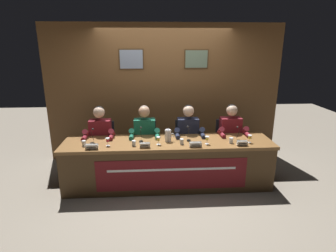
{
  "coord_description": "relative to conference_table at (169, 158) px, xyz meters",
  "views": [
    {
      "loc": [
        -0.26,
        -4.05,
        2.21
      ],
      "look_at": [
        0.0,
        0.0,
        1.0
      ],
      "focal_mm": 29.21,
      "sensor_mm": 36.0,
      "label": 1
    }
  ],
  "objects": [
    {
      "name": "water_pitcher_central",
      "position": [
        -0.0,
        0.12,
        0.33
      ],
      "size": [
        0.15,
        0.1,
        0.21
      ],
      "color": "silver",
      "rests_on": "conference_table"
    },
    {
      "name": "juice_glass_center_right",
      "position": [
        0.59,
        -0.05,
        0.33
      ],
      "size": [
        0.06,
        0.06,
        0.12
      ],
      "color": "white",
      "rests_on": "conference_table"
    },
    {
      "name": "microphone_center_right",
      "position": [
        0.32,
        0.14,
        0.31
      ],
      "size": [
        0.06,
        0.17,
        0.22
      ],
      "color": "black",
      "rests_on": "conference_table"
    },
    {
      "name": "panelist_center_right",
      "position": [
        0.37,
        0.47,
        0.21
      ],
      "size": [
        0.51,
        0.48,
        1.23
      ],
      "color": "black",
      "rests_on": "ground_plane"
    },
    {
      "name": "juice_glass_far_right",
      "position": [
        1.26,
        -0.03,
        0.33
      ],
      "size": [
        0.06,
        0.06,
        0.12
      ],
      "color": "white",
      "rests_on": "conference_table"
    },
    {
      "name": "microphone_far_right",
      "position": [
        1.11,
        0.06,
        0.31
      ],
      "size": [
        0.06,
        0.17,
        0.22
      ],
      "color": "black",
      "rests_on": "conference_table"
    },
    {
      "name": "panelist_far_right",
      "position": [
        1.12,
        0.47,
        0.21
      ],
      "size": [
        0.51,
        0.48,
        1.23
      ],
      "color": "black",
      "rests_on": "ground_plane"
    },
    {
      "name": "ground_plane",
      "position": [
        -0.0,
        0.11,
        -0.51
      ],
      "size": [
        12.0,
        12.0,
        0.0
      ],
      "primitive_type": "plane",
      "color": "gray"
    },
    {
      "name": "water_cup_center_right",
      "position": [
        0.2,
        -0.04,
        0.28
      ],
      "size": [
        0.06,
        0.06,
        0.08
      ],
      "color": "silver",
      "rests_on": "conference_table"
    },
    {
      "name": "microphone_center_left",
      "position": [
        -0.43,
        0.14,
        0.31
      ],
      "size": [
        0.06,
        0.17,
        0.22
      ],
      "color": "black",
      "rests_on": "conference_table"
    },
    {
      "name": "chair_center_right",
      "position": [
        0.37,
        0.67,
        -0.07
      ],
      "size": [
        0.44,
        0.44,
        0.91
      ],
      "color": "black",
      "rests_on": "ground_plane"
    },
    {
      "name": "nameplate_far_right",
      "position": [
        1.1,
        -0.16,
        0.28
      ],
      "size": [
        0.16,
        0.06,
        0.08
      ],
      "color": "white",
      "rests_on": "conference_table"
    },
    {
      "name": "panelist_far_left",
      "position": [
        -1.12,
        0.47,
        0.21
      ],
      "size": [
        0.51,
        0.48,
        1.23
      ],
      "color": "black",
      "rests_on": "ground_plane"
    },
    {
      "name": "juice_glass_far_left",
      "position": [
        -0.92,
        -0.03,
        0.33
      ],
      "size": [
        0.06,
        0.06,
        0.12
      ],
      "color": "white",
      "rests_on": "conference_table"
    },
    {
      "name": "chair_center_left",
      "position": [
        -0.38,
        0.67,
        -0.07
      ],
      "size": [
        0.44,
        0.44,
        0.91
      ],
      "color": "black",
      "rests_on": "ground_plane"
    },
    {
      "name": "chair_far_left",
      "position": [
        -1.12,
        0.67,
        -0.07
      ],
      "size": [
        0.44,
        0.44,
        0.91
      ],
      "color": "black",
      "rests_on": "ground_plane"
    },
    {
      "name": "conference_table",
      "position": [
        0.0,
        0.0,
        0.0
      ],
      "size": [
        3.3,
        0.75,
        0.75
      ],
      "color": "brown",
      "rests_on": "ground_plane"
    },
    {
      "name": "nameplate_center_left",
      "position": [
        -0.36,
        -0.15,
        0.28
      ],
      "size": [
        0.15,
        0.06,
        0.08
      ],
      "color": "white",
      "rests_on": "conference_table"
    },
    {
      "name": "chair_far_right",
      "position": [
        1.12,
        0.67,
        -0.07
      ],
      "size": [
        0.44,
        0.44,
        0.91
      ],
      "color": "black",
      "rests_on": "ground_plane"
    },
    {
      "name": "water_cup_center_left",
      "position": [
        -0.53,
        -0.07,
        0.28
      ],
      "size": [
        0.06,
        0.06,
        0.08
      ],
      "color": "silver",
      "rests_on": "conference_table"
    },
    {
      "name": "nameplate_far_left",
      "position": [
        -1.13,
        -0.17,
        0.28
      ],
      "size": [
        0.19,
        0.06,
        0.08
      ],
      "color": "white",
      "rests_on": "conference_table"
    },
    {
      "name": "water_cup_far_right",
      "position": [
        0.97,
        -0.03,
        0.28
      ],
      "size": [
        0.06,
        0.06,
        0.08
      ],
      "color": "silver",
      "rests_on": "conference_table"
    },
    {
      "name": "nameplate_center_right",
      "position": [
        0.39,
        -0.17,
        0.28
      ],
      "size": [
        0.18,
        0.06,
        0.08
      ],
      "color": "white",
      "rests_on": "conference_table"
    },
    {
      "name": "microphone_far_left",
      "position": [
        -1.17,
        0.1,
        0.31
      ],
      "size": [
        0.06,
        0.17,
        0.22
      ],
      "color": "black",
      "rests_on": "conference_table"
    },
    {
      "name": "panelist_center_left",
      "position": [
        -0.38,
        0.47,
        0.21
      ],
      "size": [
        0.51,
        0.48,
        1.23
      ],
      "color": "black",
      "rests_on": "ground_plane"
    },
    {
      "name": "water_cup_far_left",
      "position": [
        -1.27,
        -0.02,
        0.28
      ],
      "size": [
        0.06,
        0.06,
        0.08
      ],
      "color": "silver",
      "rests_on": "conference_table"
    },
    {
      "name": "juice_glass_center_left",
      "position": [
        -0.16,
        -0.03,
        0.33
      ],
      "size": [
        0.06,
        0.06,
        0.12
      ],
      "color": "white",
      "rests_on": "conference_table"
    },
    {
      "name": "wall_back_panelled",
      "position": [
        -0.0,
        1.34,
        0.8
      ],
      "size": [
        4.5,
        0.14,
        2.6
      ],
      "color": "brown",
      "rests_on": "ground_plane"
    }
  ]
}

